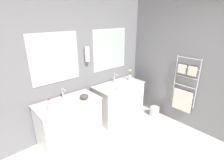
{
  "coord_description": "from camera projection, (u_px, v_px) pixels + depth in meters",
  "views": [
    {
      "loc": [
        -1.57,
        -0.64,
        2.23
      ],
      "look_at": [
        0.39,
        1.58,
        1.07
      ],
      "focal_mm": 28.0,
      "sensor_mm": 36.0,
      "label": 1
    }
  ],
  "objects": [
    {
      "name": "amenity_bowl",
      "position": [
        84.0,
        97.0,
        3.16
      ],
      "size": [
        0.15,
        0.15,
        0.09
      ],
      "color": "#4C4742",
      "rests_on": "vanity_left"
    },
    {
      "name": "flower_vase",
      "position": [
        130.0,
        76.0,
        4.06
      ],
      "size": [
        0.07,
        0.07,
        0.27
      ],
      "color": "silver",
      "rests_on": "vanity_right"
    },
    {
      "name": "vanity_left",
      "position": [
        70.0,
        122.0,
        3.2
      ],
      "size": [
        1.13,
        0.65,
        0.82
      ],
      "color": "white",
      "rests_on": "ground_plane"
    },
    {
      "name": "faucet_left",
      "position": [
        63.0,
        94.0,
        3.14
      ],
      "size": [
        0.17,
        0.13,
        0.21
      ],
      "color": "silver",
      "rests_on": "vanity_left"
    },
    {
      "name": "waste_bin",
      "position": [
        154.0,
        111.0,
        4.14
      ],
      "size": [
        0.22,
        0.22,
        0.23
      ],
      "color": "#B7B7BC",
      "rests_on": "ground_plane"
    },
    {
      "name": "wall_back",
      "position": [
        73.0,
        67.0,
        3.35
      ],
      "size": [
        5.18,
        0.17,
        2.6
      ],
      "color": "slate",
      "rests_on": "ground_plane"
    },
    {
      "name": "vanity_right",
      "position": [
        120.0,
        101.0,
        3.98
      ],
      "size": [
        1.13,
        0.65,
        0.82
      ],
      "color": "white",
      "rests_on": "ground_plane"
    },
    {
      "name": "wall_right",
      "position": [
        182.0,
        65.0,
        3.59
      ],
      "size": [
        0.13,
        4.39,
        2.6
      ],
      "color": "slate",
      "rests_on": "ground_plane"
    },
    {
      "name": "toiletry_bottle",
      "position": [
        49.0,
        105.0,
        2.76
      ],
      "size": [
        0.07,
        0.07,
        0.21
      ],
      "color": "silver",
      "rests_on": "vanity_left"
    },
    {
      "name": "faucet_right",
      "position": [
        115.0,
        78.0,
        3.92
      ],
      "size": [
        0.17,
        0.13,
        0.21
      ],
      "color": "silver",
      "rests_on": "vanity_right"
    },
    {
      "name": "soap_dish",
      "position": [
        118.0,
        88.0,
        3.61
      ],
      "size": [
        0.12,
        0.08,
        0.04
      ],
      "color": "white",
      "rests_on": "vanity_right"
    }
  ]
}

